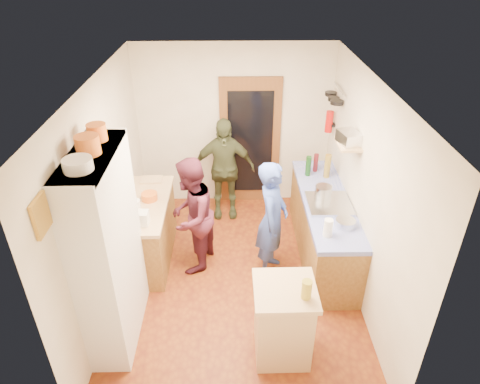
{
  "coord_description": "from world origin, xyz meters",
  "views": [
    {
      "loc": [
        -0.03,
        -4.25,
        3.85
      ],
      "look_at": [
        0.06,
        0.15,
        1.22
      ],
      "focal_mm": 32.0,
      "sensor_mm": 36.0,
      "label": 1
    }
  ],
  "objects_px": {
    "right_counter_base": "(323,228)",
    "person_left": "(194,215)",
    "hutch_body": "(109,251)",
    "person_back": "(224,169)",
    "island_base": "(283,323)",
    "person_hob": "(274,221)"
  },
  "relations": [
    {
      "from": "right_counter_base",
      "to": "person_left",
      "type": "bearing_deg",
      "value": -173.62
    },
    {
      "from": "right_counter_base",
      "to": "person_left",
      "type": "xyz_separation_m",
      "value": [
        -1.73,
        -0.19,
        0.37
      ]
    },
    {
      "from": "hutch_body",
      "to": "person_back",
      "type": "bearing_deg",
      "value": 63.89
    },
    {
      "from": "hutch_body",
      "to": "person_left",
      "type": "bearing_deg",
      "value": 55.14
    },
    {
      "from": "right_counter_base",
      "to": "person_left",
      "type": "relative_size",
      "value": 1.38
    },
    {
      "from": "hutch_body",
      "to": "person_back",
      "type": "relative_size",
      "value": 1.35
    },
    {
      "from": "island_base",
      "to": "right_counter_base",
      "type": "bearing_deg",
      "value": 66.49
    },
    {
      "from": "right_counter_base",
      "to": "person_back",
      "type": "height_order",
      "value": "person_back"
    },
    {
      "from": "person_back",
      "to": "person_left",
      "type": "bearing_deg",
      "value": -108.24
    },
    {
      "from": "person_hob",
      "to": "island_base",
      "type": "bearing_deg",
      "value": -166.51
    },
    {
      "from": "hutch_body",
      "to": "person_hob",
      "type": "distance_m",
      "value": 2.04
    },
    {
      "from": "hutch_body",
      "to": "person_back",
      "type": "height_order",
      "value": "hutch_body"
    },
    {
      "from": "hutch_body",
      "to": "island_base",
      "type": "bearing_deg",
      "value": -11.78
    },
    {
      "from": "right_counter_base",
      "to": "island_base",
      "type": "bearing_deg",
      "value": -113.51
    },
    {
      "from": "person_left",
      "to": "hutch_body",
      "type": "bearing_deg",
      "value": -19.73
    },
    {
      "from": "right_counter_base",
      "to": "island_base",
      "type": "height_order",
      "value": "island_base"
    },
    {
      "from": "island_base",
      "to": "person_hob",
      "type": "height_order",
      "value": "person_hob"
    },
    {
      "from": "person_left",
      "to": "person_back",
      "type": "distance_m",
      "value": 1.28
    },
    {
      "from": "island_base",
      "to": "person_back",
      "type": "distance_m",
      "value": 2.8
    },
    {
      "from": "person_hob",
      "to": "right_counter_base",
      "type": "bearing_deg",
      "value": -49.71
    },
    {
      "from": "person_hob",
      "to": "person_back",
      "type": "relative_size",
      "value": 0.98
    },
    {
      "from": "island_base",
      "to": "person_left",
      "type": "relative_size",
      "value": 0.54
    }
  ]
}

